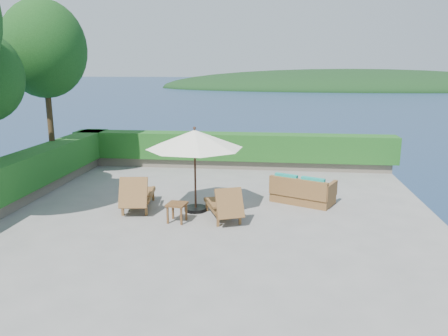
# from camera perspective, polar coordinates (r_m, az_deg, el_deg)

# --- Properties ---
(ground) EXTENTS (12.00, 12.00, 0.00)m
(ground) POSITION_cam_1_polar(r_m,az_deg,el_deg) (11.70, -1.94, -6.09)
(ground) COLOR gray
(ground) RESTS_ON ground
(foundation) EXTENTS (12.00, 12.00, 3.00)m
(foundation) POSITION_cam_1_polar(r_m,az_deg,el_deg) (12.30, -1.88, -12.93)
(foundation) COLOR #5C5349
(foundation) RESTS_ON ocean
(ocean) EXTENTS (600.00, 600.00, 0.00)m
(ocean) POSITION_cam_1_polar(r_m,az_deg,el_deg) (13.00, -1.83, -18.69)
(ocean) COLOR navy
(ocean) RESTS_ON ground
(offshore_island) EXTENTS (126.00, 57.60, 12.60)m
(offshore_island) POSITION_cam_1_polar(r_m,az_deg,el_deg) (152.86, 15.84, 10.00)
(offshore_island) COLOR black
(offshore_island) RESTS_ON ocean
(planter_wall_far) EXTENTS (12.00, 0.60, 0.36)m
(planter_wall_far) POSITION_cam_1_polar(r_m,az_deg,el_deg) (17.01, 0.92, 0.63)
(planter_wall_far) COLOR slate
(planter_wall_far) RESTS_ON ground
(planter_wall_left) EXTENTS (0.60, 12.00, 0.36)m
(planter_wall_left) POSITION_cam_1_polar(r_m,az_deg,el_deg) (13.64, -25.94, -3.85)
(planter_wall_left) COLOR slate
(planter_wall_left) RESTS_ON ground
(hedge_far) EXTENTS (12.40, 0.90, 1.00)m
(hedge_far) POSITION_cam_1_polar(r_m,az_deg,el_deg) (16.88, 0.93, 2.85)
(hedge_far) COLOR #134414
(hedge_far) RESTS_ON planter_wall_far
(hedge_left) EXTENTS (0.90, 12.40, 1.00)m
(hedge_left) POSITION_cam_1_polar(r_m,az_deg,el_deg) (13.48, -26.22, -1.12)
(hedge_left) COLOR #134414
(hedge_left) RESTS_ON planter_wall_left
(tree_far) EXTENTS (2.80, 2.80, 6.03)m
(tree_far) POSITION_cam_1_polar(r_m,az_deg,el_deg) (16.10, -22.48, 14.12)
(tree_far) COLOR #3B2C17
(tree_far) RESTS_ON ground
(patio_umbrella) EXTENTS (3.21, 3.21, 2.32)m
(patio_umbrella) POSITION_cam_1_polar(r_m,az_deg,el_deg) (11.56, -3.85, 3.67)
(patio_umbrella) COLOR black
(patio_umbrella) RESTS_ON ground
(lounge_left) EXTENTS (0.97, 1.87, 1.03)m
(lounge_left) POSITION_cam_1_polar(r_m,az_deg,el_deg) (12.21, -11.26, -3.40)
(lounge_left) COLOR brown
(lounge_left) RESTS_ON ground
(lounge_right) EXTENTS (1.24, 1.77, 0.95)m
(lounge_right) POSITION_cam_1_polar(r_m,az_deg,el_deg) (11.22, 0.02, -4.82)
(lounge_right) COLOR brown
(lounge_right) RESTS_ON ground
(side_table) EXTENTS (0.52, 0.52, 0.49)m
(side_table) POSITION_cam_1_polar(r_m,az_deg,el_deg) (11.10, -6.18, -5.03)
(side_table) COLOR brown
(side_table) RESTS_ON ground
(wicker_loveseat) EXTENTS (1.95, 1.54, 0.86)m
(wicker_loveseat) POSITION_cam_1_polar(r_m,az_deg,el_deg) (12.78, 10.16, -3.08)
(wicker_loveseat) COLOR brown
(wicker_loveseat) RESTS_ON ground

